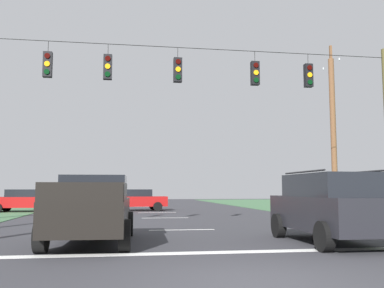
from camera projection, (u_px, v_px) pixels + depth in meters
ground_plane at (258, 283)px, 7.17m from camera, size 120.00×120.00×0.00m
stop_bar_stripe at (214, 252)px, 10.62m from camera, size 14.84×0.45×0.01m
lane_dash_0 at (182, 230)px, 16.51m from camera, size 2.50×0.15×0.01m
lane_dash_1 at (165, 218)px, 23.35m from camera, size 2.50×0.15×0.01m
lane_dash_2 at (157, 212)px, 28.73m from camera, size 2.50×0.15×0.01m
lane_dash_3 at (149, 207)px, 38.20m from camera, size 2.50×0.15×0.01m
lane_dash_4 at (147, 205)px, 41.24m from camera, size 2.50×0.15×0.01m
overhead_signal_span at (184, 118)px, 16.65m from camera, size 17.28×0.31×7.40m
pickup_truck at (93, 209)px, 12.58m from camera, size 2.44×5.47×1.95m
suv_black at (331, 206)px, 12.51m from camera, size 2.22×4.81×2.05m
distant_car_crossing_white at (333, 200)px, 29.47m from camera, size 4.33×2.08×1.52m
distant_car_oncoming at (24, 200)px, 29.21m from camera, size 4.41×2.25×1.52m
distant_car_far_parked at (136, 200)px, 31.09m from camera, size 4.45×2.34×1.52m
utility_pole_mid_right at (333, 134)px, 23.07m from camera, size 0.30×1.91×9.28m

